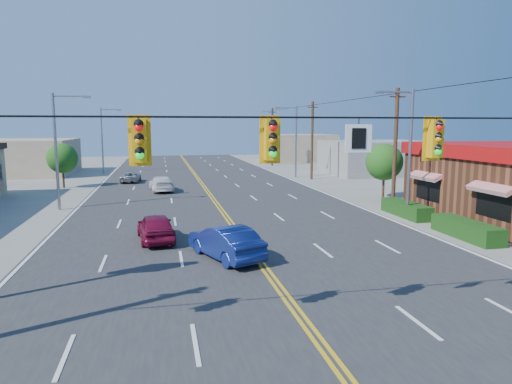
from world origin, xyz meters
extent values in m
plane|color=gray|center=(0.00, 0.00, 0.00)|extent=(160.00, 160.00, 0.00)
cube|color=#2D2D30|center=(0.00, 20.00, 0.03)|extent=(20.00, 120.00, 0.06)
cylinder|color=black|center=(0.00, 0.00, 6.00)|extent=(24.00, 0.05, 0.05)
cube|color=white|center=(1.20, 0.00, 5.45)|extent=(0.75, 0.04, 0.75)
cube|color=#D89E0C|center=(-4.50, 0.00, 5.42)|extent=(0.55, 0.34, 1.25)
cube|color=#D89E0C|center=(-1.20, 0.00, 5.42)|extent=(0.55, 0.34, 1.25)
cube|color=#D89E0C|center=(3.50, 0.00, 5.42)|extent=(0.55, 0.34, 1.25)
cube|color=#194214|center=(11.50, 12.00, 0.45)|extent=(1.20, 9.00, 0.90)
cylinder|color=gray|center=(11.00, 14.00, 4.00)|extent=(0.20, 0.20, 8.00)
cylinder|color=gray|center=(9.90, 14.00, 7.80)|extent=(2.20, 0.12, 0.12)
cube|color=gray|center=(8.80, 14.00, 7.75)|extent=(0.50, 0.25, 0.15)
cylinder|color=gray|center=(11.00, 38.00, 4.00)|extent=(0.20, 0.20, 8.00)
cylinder|color=gray|center=(9.90, 38.00, 7.80)|extent=(2.20, 0.12, 0.12)
cube|color=gray|center=(8.80, 38.00, 7.75)|extent=(0.50, 0.25, 0.15)
cylinder|color=gray|center=(-11.00, 22.00, 4.00)|extent=(0.20, 0.20, 8.00)
cylinder|color=gray|center=(-9.90, 22.00, 7.80)|extent=(2.20, 0.12, 0.12)
cube|color=gray|center=(-8.80, 22.00, 7.75)|extent=(0.50, 0.25, 0.15)
cylinder|color=gray|center=(-11.00, 48.00, 4.00)|extent=(0.20, 0.20, 8.00)
cylinder|color=gray|center=(-9.90, 48.00, 7.80)|extent=(2.20, 0.12, 0.12)
cube|color=gray|center=(-8.80, 48.00, 7.75)|extent=(0.50, 0.25, 0.15)
cylinder|color=#47301E|center=(12.20, 18.00, 4.20)|extent=(0.28, 0.28, 8.40)
cylinder|color=#47301E|center=(12.20, 36.00, 4.20)|extent=(0.28, 0.28, 8.40)
cylinder|color=#47301E|center=(12.20, 54.00, 4.20)|extent=(0.28, 0.28, 8.40)
cylinder|color=#47301E|center=(13.50, 22.00, 1.05)|extent=(0.20, 0.20, 2.10)
sphere|color=#235B19|center=(13.50, 22.00, 2.94)|extent=(2.94, 2.94, 2.94)
cylinder|color=#47301E|center=(-13.00, 34.00, 1.00)|extent=(0.20, 0.20, 2.00)
sphere|color=#235B19|center=(-13.00, 34.00, 2.80)|extent=(2.80, 2.80, 2.80)
cube|color=gray|center=(22.00, 40.00, 2.00)|extent=(12.00, 10.00, 4.00)
cube|color=tan|center=(-20.00, 48.00, 2.10)|extent=(11.00, 12.00, 4.20)
cube|color=tan|center=(19.00, 62.00, 2.20)|extent=(10.00, 10.00, 4.40)
imported|color=maroon|center=(-4.34, 11.49, 0.70)|extent=(2.11, 4.26, 1.39)
imported|color=navy|center=(-1.35, 7.71, 0.73)|extent=(3.05, 4.68, 1.46)
imported|color=silver|center=(-3.99, 29.55, 0.67)|extent=(2.35, 4.79, 1.34)
imported|color=#A0A1A5|center=(-7.04, 36.89, 0.53)|extent=(2.08, 3.95, 1.06)
camera|label=1|loc=(-4.02, -11.46, 5.77)|focal=32.00mm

